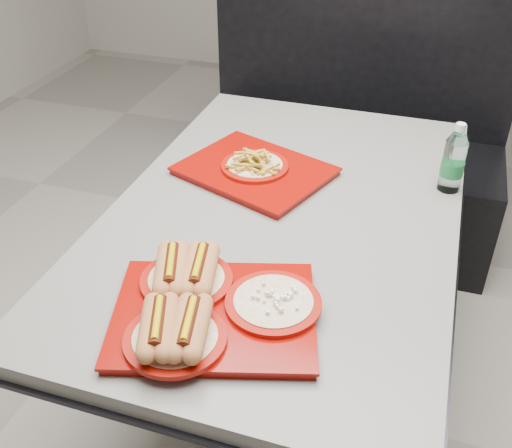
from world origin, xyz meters
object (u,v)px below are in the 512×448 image
(diner_table, at_px, (283,258))
(booth_bench, at_px, (349,147))
(water_bottle, at_px, (453,162))
(tray_far, at_px, (255,168))
(tray_near, at_px, (206,306))

(diner_table, distance_m, booth_bench, 1.11)
(water_bottle, bearing_deg, diner_table, -149.37)
(diner_table, xyz_separation_m, water_bottle, (0.41, 0.24, 0.25))
(diner_table, bearing_deg, tray_far, 130.96)
(tray_near, distance_m, tray_far, 0.61)
(booth_bench, relative_size, water_bottle, 6.75)
(diner_table, xyz_separation_m, tray_near, (-0.04, -0.45, 0.20))
(diner_table, distance_m, tray_near, 0.50)
(tray_far, bearing_deg, water_bottle, 9.38)
(tray_far, distance_m, water_bottle, 0.55)
(diner_table, height_order, tray_near, tray_near)
(diner_table, height_order, tray_far, tray_far)
(diner_table, xyz_separation_m, booth_bench, (0.00, 1.09, -0.18))
(booth_bench, distance_m, tray_far, 1.02)
(tray_near, relative_size, tray_far, 1.01)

